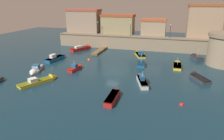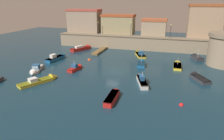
# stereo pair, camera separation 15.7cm
# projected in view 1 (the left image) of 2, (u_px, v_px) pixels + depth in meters

# --- Properties ---
(ground_plane) EXTENTS (121.43, 121.43, 0.00)m
(ground_plane) POSITION_uv_depth(u_px,v_px,m) (113.00, 72.00, 39.94)
(ground_plane) COLOR #112D3D
(quay_wall) EXTENTS (46.68, 3.16, 3.88)m
(quay_wall) POSITION_uv_depth(u_px,v_px,m) (133.00, 43.00, 58.97)
(quay_wall) COLOR gray
(quay_wall) RESTS_ON ground
(old_town_backdrop) EXTENTS (46.19, 5.85, 9.21)m
(old_town_backdrop) POSITION_uv_depth(u_px,v_px,m) (140.00, 23.00, 60.52)
(old_town_backdrop) COLOR gray
(old_town_backdrop) RESTS_ON ground
(pier_dock) EXTENTS (1.70, 8.89, 0.70)m
(pier_dock) POSITION_uv_depth(u_px,v_px,m) (100.00, 51.00, 56.44)
(pier_dock) COLOR brown
(pier_dock) RESTS_ON ground
(quay_lamp_0) EXTENTS (0.32, 0.32, 3.78)m
(quay_lamp_0) POSITION_uv_depth(u_px,v_px,m) (98.00, 26.00, 60.48)
(quay_lamp_0) COLOR black
(quay_lamp_0) RESTS_ON quay_wall
(quay_lamp_1) EXTENTS (0.32, 0.32, 3.90)m
(quay_lamp_1) POSITION_uv_depth(u_px,v_px,m) (131.00, 27.00, 57.75)
(quay_lamp_1) COLOR black
(quay_lamp_1) RESTS_ON quay_wall
(quay_lamp_2) EXTENTS (0.32, 0.32, 3.70)m
(quay_lamp_2) POSITION_uv_depth(u_px,v_px,m) (170.00, 29.00, 54.83)
(quay_lamp_2) COLOR black
(quay_lamp_2) RESTS_ON quay_wall
(moored_boat_0) EXTENTS (3.12, 4.54, 3.32)m
(moored_boat_0) POSITION_uv_depth(u_px,v_px,m) (196.00, 57.00, 49.19)
(moored_boat_0) COLOR #333338
(moored_boat_0) RESTS_ON ground
(moored_boat_1) EXTENTS (3.81, 5.35, 1.54)m
(moored_boat_1) POSITION_uv_depth(u_px,v_px,m) (197.00, 77.00, 36.50)
(moored_boat_1) COLOR #333338
(moored_boat_1) RESTS_ON ground
(moored_boat_2) EXTENTS (2.43, 6.96, 1.93)m
(moored_boat_2) POSITION_uv_depth(u_px,v_px,m) (57.00, 58.00, 48.44)
(moored_boat_2) COLOR #195689
(moored_boat_2) RESTS_ON ground
(moored_boat_3) EXTENTS (4.93, 7.17, 1.69)m
(moored_boat_3) POSITION_uv_depth(u_px,v_px,m) (42.00, 80.00, 35.15)
(moored_boat_3) COLOR gold
(moored_boat_3) RESTS_ON ground
(moored_boat_4) EXTENTS (3.82, 6.40, 1.80)m
(moored_boat_4) POSITION_uv_depth(u_px,v_px,m) (35.00, 70.00, 40.09)
(moored_boat_4) COLOR silver
(moored_boat_4) RESTS_ON ground
(moored_boat_5) EXTENTS (4.05, 6.79, 2.53)m
(moored_boat_5) POSITION_uv_depth(u_px,v_px,m) (139.00, 54.00, 52.67)
(moored_boat_5) COLOR gold
(moored_boat_5) RESTS_ON ground
(moored_boat_6) EXTENTS (1.21, 5.69, 1.09)m
(moored_boat_6) POSITION_uv_depth(u_px,v_px,m) (113.00, 96.00, 28.93)
(moored_boat_6) COLOR red
(moored_boat_6) RESTS_ON ground
(moored_boat_7) EXTENTS (1.61, 5.77, 2.60)m
(moored_boat_7) POSITION_uv_depth(u_px,v_px,m) (177.00, 65.00, 43.61)
(moored_boat_7) COLOR gold
(moored_boat_7) RESTS_ON ground
(moored_boat_8) EXTENTS (2.04, 4.38, 3.39)m
(moored_boat_8) POSITION_uv_depth(u_px,v_px,m) (141.00, 63.00, 44.30)
(moored_boat_8) COLOR #195689
(moored_boat_8) RESTS_ON ground
(moored_boat_9) EXTENTS (3.17, 6.68, 2.54)m
(moored_boat_9) POSITION_uv_depth(u_px,v_px,m) (141.00, 80.00, 34.78)
(moored_boat_9) COLOR silver
(moored_boat_9) RESTS_ON ground
(moored_boat_11) EXTENTS (1.89, 4.67, 2.33)m
(moored_boat_11) POSITION_uv_depth(u_px,v_px,m) (76.00, 68.00, 41.45)
(moored_boat_11) COLOR red
(moored_boat_11) RESTS_ON ground
(moored_boat_12) EXTENTS (5.01, 7.31, 3.23)m
(moored_boat_12) POSITION_uv_depth(u_px,v_px,m) (83.00, 48.00, 58.57)
(moored_boat_12) COLOR red
(moored_boat_12) RESTS_ON ground
(mooring_buoy_0) EXTENTS (0.76, 0.76, 0.76)m
(mooring_buoy_0) POSITION_uv_depth(u_px,v_px,m) (89.00, 60.00, 48.24)
(mooring_buoy_0) COLOR #EA4C19
(mooring_buoy_0) RESTS_ON ground
(mooring_buoy_1) EXTENTS (0.63, 0.63, 0.63)m
(mooring_buoy_1) POSITION_uv_depth(u_px,v_px,m) (182.00, 105.00, 27.26)
(mooring_buoy_1) COLOR red
(mooring_buoy_1) RESTS_ON ground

